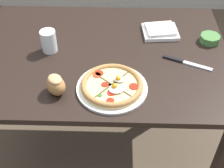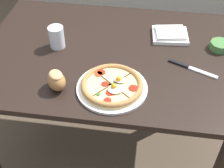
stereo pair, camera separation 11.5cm
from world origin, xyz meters
name	(u,v)px [view 2 (the right image)]	position (x,y,z in m)	size (l,w,h in m)	color
ground_plane	(109,143)	(0.00, 0.00, 0.00)	(12.00, 12.00, 0.00)	brown
dining_table	(108,68)	(0.00, 0.00, 0.66)	(1.28, 0.91, 0.77)	black
pizza	(112,86)	(0.06, -0.26, 0.78)	(0.32, 0.32, 0.06)	white
ramekin_bowl	(220,45)	(0.56, 0.11, 0.79)	(0.11, 0.11, 0.04)	#4C8442
napkin_folded	(170,34)	(0.31, 0.18, 0.78)	(0.20, 0.17, 0.04)	white
bread_piece_near	(56,80)	(-0.18, -0.29, 0.81)	(0.12, 0.13, 0.09)	#A3703D
knife_main	(192,68)	(0.42, -0.07, 0.77)	(0.23, 0.12, 0.01)	silver
water_glass	(57,38)	(-0.26, 0.01, 0.82)	(0.08, 0.08, 0.11)	white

